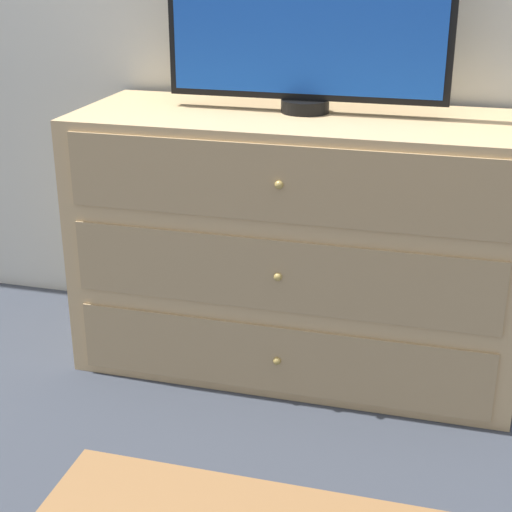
# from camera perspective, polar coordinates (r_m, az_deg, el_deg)

# --- Properties ---
(ground_plane) EXTENTS (12.00, 12.00, 0.00)m
(ground_plane) POSITION_cam_1_polar(r_m,az_deg,el_deg) (2.92, 1.89, -4.41)
(ground_plane) COLOR #383D47
(dresser) EXTENTS (1.36, 0.54, 0.82)m
(dresser) POSITION_cam_1_polar(r_m,az_deg,el_deg) (2.47, 3.07, 0.86)
(dresser) COLOR tan
(dresser) RESTS_ON ground_plane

